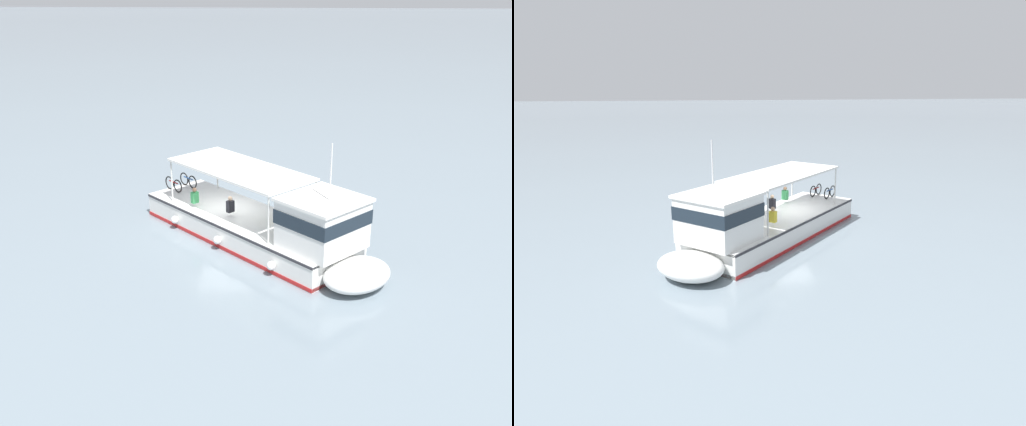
# 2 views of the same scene
# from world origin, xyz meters

# --- Properties ---
(ground_plane) EXTENTS (400.00, 400.00, 0.00)m
(ground_plane) POSITION_xyz_m (0.00, 0.00, 0.00)
(ground_plane) COLOR gray
(ferry_main) EXTENTS (11.34, 11.00, 5.32)m
(ferry_main) POSITION_xyz_m (-2.21, 1.93, 1.02)
(ferry_main) COLOR white
(ferry_main) RESTS_ON ground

